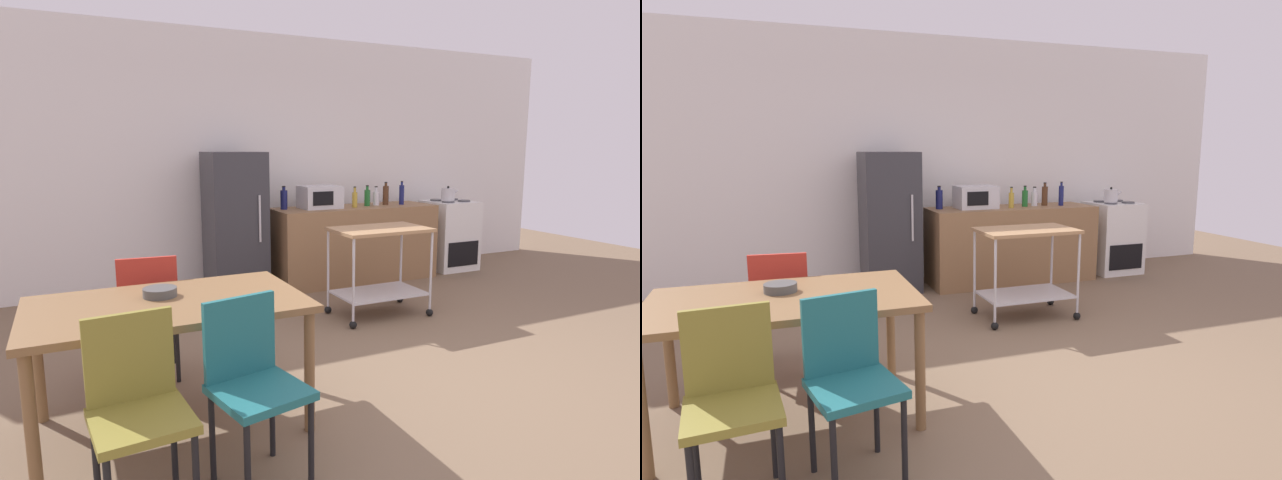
% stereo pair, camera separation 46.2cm
% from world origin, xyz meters
% --- Properties ---
extents(ground_plane, '(12.00, 12.00, 0.00)m').
position_xyz_m(ground_plane, '(0.00, 0.00, 0.00)').
color(ground_plane, brown).
extents(back_wall, '(8.40, 0.12, 2.90)m').
position_xyz_m(back_wall, '(0.00, 3.20, 1.45)').
color(back_wall, white).
rests_on(back_wall, ground_plane).
extents(kitchen_counter, '(2.00, 0.64, 0.90)m').
position_xyz_m(kitchen_counter, '(0.90, 2.60, 0.45)').
color(kitchen_counter, olive).
rests_on(kitchen_counter, ground_plane).
extents(dining_table, '(1.50, 0.90, 0.75)m').
position_xyz_m(dining_table, '(-1.74, 0.04, 0.67)').
color(dining_table, brown).
rests_on(dining_table, ground_plane).
extents(chair_red, '(0.44, 0.44, 0.89)m').
position_xyz_m(chair_red, '(-1.76, 0.74, 0.52)').
color(chair_red, '#B72D23').
rests_on(chair_red, ground_plane).
extents(chair_olive, '(0.43, 0.43, 0.89)m').
position_xyz_m(chair_olive, '(-2.00, -0.67, 0.52)').
color(chair_olive, olive).
rests_on(chair_olive, ground_plane).
extents(chair_teal, '(0.47, 0.47, 0.89)m').
position_xyz_m(chair_teal, '(-1.47, -0.64, 0.52)').
color(chair_teal, '#1E666B').
rests_on(chair_teal, ground_plane).
extents(stove_oven, '(0.60, 0.61, 0.92)m').
position_xyz_m(stove_oven, '(2.35, 2.62, 0.45)').
color(stove_oven, white).
rests_on(stove_oven, ground_plane).
extents(refrigerator, '(0.60, 0.63, 1.55)m').
position_xyz_m(refrigerator, '(-0.55, 2.70, 0.78)').
color(refrigerator, '#333338').
rests_on(refrigerator, ground_plane).
extents(kitchen_cart, '(0.91, 0.57, 0.85)m').
position_xyz_m(kitchen_cart, '(0.44, 1.29, 0.57)').
color(kitchen_cart, '#A37A51').
rests_on(kitchen_cart, ground_plane).
extents(bottle_sesame_oil, '(0.08, 0.08, 0.27)m').
position_xyz_m(bottle_sesame_oil, '(0.03, 2.70, 1.01)').
color(bottle_sesame_oil, navy).
rests_on(bottle_sesame_oil, kitchen_counter).
extents(microwave, '(0.46, 0.35, 0.26)m').
position_xyz_m(microwave, '(0.45, 2.62, 1.03)').
color(microwave, silver).
rests_on(microwave, kitchen_counter).
extents(bottle_wine, '(0.06, 0.06, 0.25)m').
position_xyz_m(bottle_wine, '(0.86, 2.53, 1.00)').
color(bottle_wine, gold).
rests_on(bottle_wine, kitchen_counter).
extents(bottle_hot_sauce, '(0.07, 0.07, 0.25)m').
position_xyz_m(bottle_hot_sauce, '(1.07, 2.60, 1.00)').
color(bottle_hot_sauce, '#1E6628').
rests_on(bottle_hot_sauce, kitchen_counter).
extents(bottle_olive_oil, '(0.08, 0.08, 0.23)m').
position_xyz_m(bottle_olive_oil, '(1.21, 2.62, 0.99)').
color(bottle_olive_oil, silver).
rests_on(bottle_olive_oil, kitchen_counter).
extents(bottle_soda, '(0.07, 0.07, 0.28)m').
position_xyz_m(bottle_soda, '(1.35, 2.63, 1.02)').
color(bottle_soda, '#4C2D19').
rests_on(bottle_soda, kitchen_counter).
extents(bottle_vinegar, '(0.06, 0.06, 0.29)m').
position_xyz_m(bottle_vinegar, '(1.54, 2.56, 1.03)').
color(bottle_vinegar, navy).
rests_on(bottle_vinegar, kitchen_counter).
extents(fruit_bowl, '(0.19, 0.19, 0.05)m').
position_xyz_m(fruit_bowl, '(-1.76, 0.15, 0.78)').
color(fruit_bowl, '#4C4C4C').
rests_on(fruit_bowl, dining_table).
extents(kettle, '(0.24, 0.17, 0.19)m').
position_xyz_m(kettle, '(2.23, 2.52, 1.00)').
color(kettle, silver).
rests_on(kettle, stove_oven).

